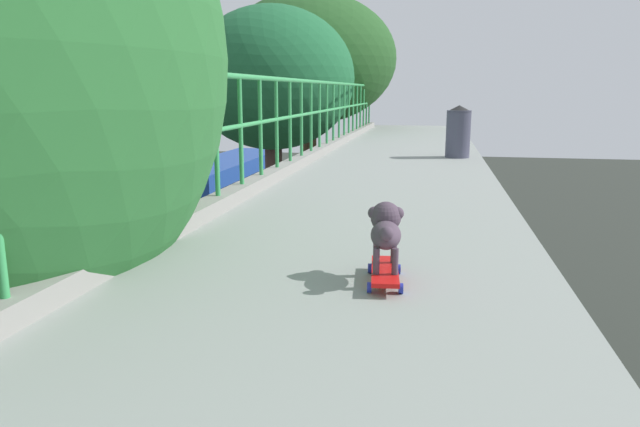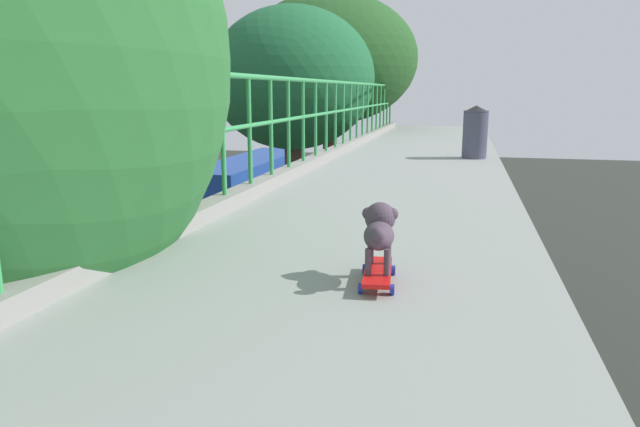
{
  "view_description": "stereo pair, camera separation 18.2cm",
  "coord_description": "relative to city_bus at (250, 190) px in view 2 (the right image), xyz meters",
  "views": [
    {
      "loc": [
        1.64,
        -0.18,
        6.44
      ],
      "look_at": [
        0.87,
        3.74,
        5.6
      ],
      "focal_mm": 32.82,
      "sensor_mm": 36.0,
      "label": 1
    },
    {
      "loc": [
        1.81,
        -0.14,
        6.44
      ],
      "look_at": [
        0.87,
        3.74,
        5.6
      ],
      "focal_mm": 32.82,
      "sensor_mm": 36.0,
      "label": 2
    }
  ],
  "objects": [
    {
      "name": "city_bus",
      "position": [
        0.0,
        0.0,
        0.0
      ],
      "size": [
        2.62,
        10.46,
        3.38
      ],
      "color": "#1A3D93",
      "rests_on": "ground"
    },
    {
      "name": "roadside_tree_far",
      "position": [
        5.22,
        -10.71,
        4.76
      ],
      "size": [
        4.13,
        4.13,
        8.52
      ],
      "color": "#4B332F",
      "rests_on": "ground"
    },
    {
      "name": "roadside_tree_farthest",
      "position": [
        5.65,
        -8.29,
        5.37
      ],
      "size": [
        4.99,
        4.99,
        9.17
      ],
      "color": "brown",
      "rests_on": "ground"
    },
    {
      "name": "toy_skateboard",
      "position": [
        9.04,
        -22.09,
        3.54
      ],
      "size": [
        0.23,
        0.54,
        0.08
      ],
      "color": "red",
      "rests_on": "overpass_deck"
    },
    {
      "name": "small_dog",
      "position": [
        9.04,
        -22.03,
        3.78
      ],
      "size": [
        0.21,
        0.44,
        0.35
      ],
      "color": "#4B3B4B",
      "rests_on": "toy_skateboard"
    },
    {
      "name": "litter_bin",
      "position": [
        9.65,
        -15.6,
        3.9
      ],
      "size": [
        0.39,
        0.39,
        0.83
      ],
      "color": "#45455A",
      "rests_on": "overpass_deck"
    }
  ]
}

